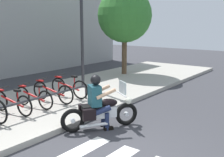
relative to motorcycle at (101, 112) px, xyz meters
The scene contains 10 objects.
sidewalk 3.05m from the motorcycle, 112.69° to the left, with size 24.00×4.40×0.15m, color #A8A399.
motorcycle is the anchor object (origin of this frame).
rider 0.37m from the motorcycle, 145.26° to the left, with size 0.77×0.73×1.43m.
bicycle_4 2.66m from the motorcycle, 111.35° to the left, with size 0.48×1.61×0.74m.
bicycle_5 2.48m from the motorcycle, 95.30° to the left, with size 0.48×1.56×0.72m.
bicycle_6 2.52m from the motorcycle, 78.40° to the left, with size 0.48×1.72×0.77m.
bicycle_7 2.77m from the motorcycle, 63.27° to the left, with size 0.48×1.60×0.78m.
bike_rack 2.34m from the motorcycle, 124.83° to the left, with size 5.76×0.07×0.49m.
street_lamp 4.77m from the motorcycle, 49.85° to the left, with size 0.28×0.28×4.61m.
tree_near_rack 7.59m from the motorcycle, 30.24° to the left, with size 2.67×2.67×4.41m.
Camera 1 is at (-3.97, -3.04, 2.68)m, focal length 43.82 mm.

